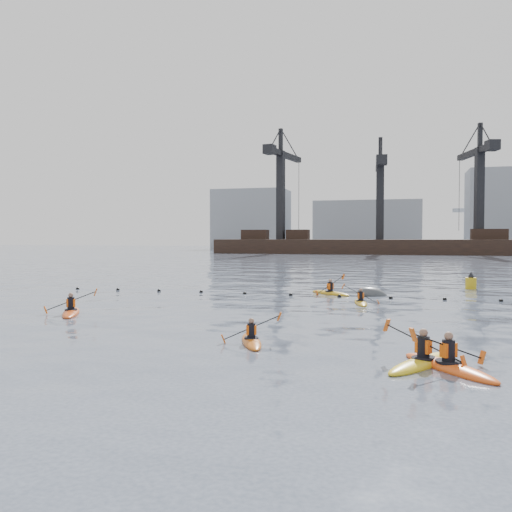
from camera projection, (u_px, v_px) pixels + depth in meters
The scene contains 12 objects.
ground at pixel (171, 411), 11.21m from camera, with size 400.00×400.00×0.00m, color #3E485B.
float_line at pixel (315, 296), 33.09m from camera, with size 33.24×0.73×0.24m.
barge_pier at pixel (379, 245), 117.35m from camera, with size 72.00×19.30×29.50m.
skyline at pixel (393, 217), 155.33m from camera, with size 141.00×28.00×22.00m.
kayaker_0 at pixel (251, 340), 18.45m from camera, with size 1.99×3.02×1.15m.
kayaker_1 at pixel (423, 361), 15.24m from camera, with size 2.41×3.55×1.33m.
kayaker_2 at pixel (71, 311), 25.41m from camera, with size 2.30×3.41×1.31m.
kayaker_3 at pixel (361, 302), 29.29m from camera, with size 2.07×3.02×1.21m.
kayaker_4 at pixel (448, 365), 14.73m from camera, with size 2.73×3.38×1.35m.
kayaker_5 at pixel (330, 292), 34.16m from camera, with size 3.03×2.78×1.36m.
mooring_buoy at pixel (372, 295), 33.42m from camera, with size 1.96×1.16×0.98m, color #414447.
nav_buoy at pixel (471, 283), 37.62m from camera, with size 0.74×0.74×1.35m.
Camera 1 is at (4.58, -10.25, 3.60)m, focal length 38.00 mm.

